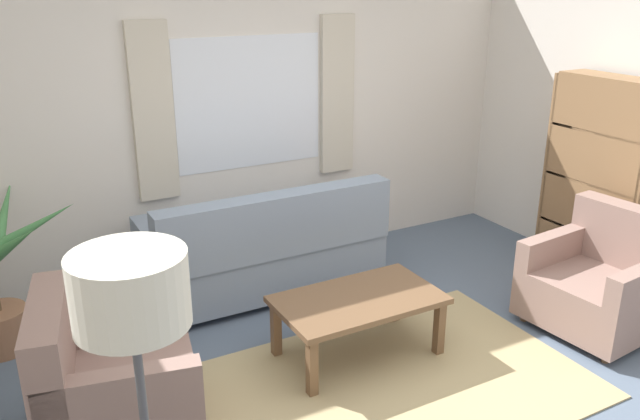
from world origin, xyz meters
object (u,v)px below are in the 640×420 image
at_px(couch, 266,251).
at_px(armchair_right, 601,282).
at_px(armchair_left, 110,383).
at_px(bookshelf, 600,181).
at_px(coffee_table, 358,305).
at_px(standing_lamp, 134,327).

relative_size(couch, armchair_right, 2.08).
relative_size(armchair_left, bookshelf, 0.57).
height_order(couch, armchair_left, couch).
xyz_separation_m(armchair_right, coffee_table, (-1.77, 0.51, 0.03)).
xyz_separation_m(armchair_left, standing_lamp, (-0.09, -1.35, 1.06)).
xyz_separation_m(couch, coffee_table, (0.16, -1.16, 0.01)).
relative_size(armchair_right, bookshelf, 0.53).
xyz_separation_m(coffee_table, standing_lamp, (-1.73, -1.42, 1.03)).
bearing_deg(armchair_left, armchair_right, -86.17).
distance_m(armchair_right, bookshelf, 0.98).
bearing_deg(couch, armchair_left, 39.53).
height_order(couch, bookshelf, bookshelf).
bearing_deg(couch, bookshelf, 156.69).
bearing_deg(armchair_left, bookshelf, -76.83).
relative_size(armchair_right, coffee_table, 0.83).
height_order(armchair_right, standing_lamp, standing_lamp).
distance_m(armchair_left, bookshelf, 4.04).
relative_size(couch, standing_lamp, 1.14).
xyz_separation_m(armchair_right, standing_lamp, (-3.50, -0.91, 1.06)).
relative_size(bookshelf, standing_lamp, 1.03).
bearing_deg(standing_lamp, couch, 58.59).
relative_size(armchair_left, armchair_right, 1.07).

